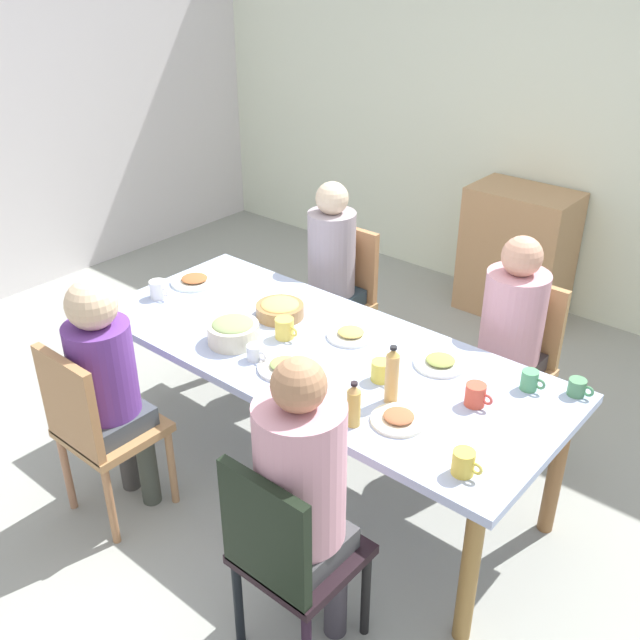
% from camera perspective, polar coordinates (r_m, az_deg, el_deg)
% --- Properties ---
extents(ground_plane, '(7.35, 7.35, 0.00)m').
position_cam_1_polar(ground_plane, '(3.74, 0.00, -11.96)').
color(ground_plane, '#979991').
extents(wall_back, '(6.37, 0.12, 2.60)m').
position_cam_1_polar(wall_back, '(5.17, 19.05, 14.47)').
color(wall_back, silver).
rests_on(wall_back, ground_plane).
extents(dining_table, '(2.27, 0.95, 0.73)m').
position_cam_1_polar(dining_table, '(3.34, 0.00, -3.31)').
color(dining_table, '#A8B7D8').
rests_on(dining_table, ground_plane).
extents(chair_0, '(0.40, 0.40, 0.90)m').
position_cam_1_polar(chair_0, '(3.34, -17.32, -7.93)').
color(chair_0, '#AA7A4B').
rests_on(chair_0, ground_plane).
extents(person_0, '(0.30, 0.30, 1.19)m').
position_cam_1_polar(person_0, '(3.27, -16.52, -4.38)').
color(person_0, '#44413F').
rests_on(person_0, ground_plane).
extents(chair_1, '(0.40, 0.40, 0.90)m').
position_cam_1_polar(chair_1, '(4.31, 1.57, 2.17)').
color(chair_1, '#AE8351').
rests_on(chair_1, ground_plane).
extents(person_1, '(0.30, 0.30, 1.21)m').
position_cam_1_polar(person_1, '(4.16, 0.81, 4.24)').
color(person_1, '#2E3845').
rests_on(person_1, ground_plane).
extents(chair_2, '(0.40, 0.40, 0.90)m').
position_cam_1_polar(chair_2, '(2.65, -2.68, -17.89)').
color(chair_2, black).
rests_on(chair_2, ground_plane).
extents(person_2, '(0.31, 0.31, 1.26)m').
position_cam_1_polar(person_2, '(2.53, -1.40, -12.99)').
color(person_2, '#374442').
rests_on(person_2, ground_plane).
extents(chair_3, '(0.40, 0.40, 0.90)m').
position_cam_1_polar(chair_3, '(3.80, 15.07, -2.85)').
color(chair_3, tan).
rests_on(chair_3, ground_plane).
extents(person_3, '(0.30, 0.30, 1.19)m').
position_cam_1_polar(person_3, '(3.62, 14.82, -0.70)').
color(person_3, '#3E4044').
rests_on(person_3, ground_plane).
extents(plate_0, '(0.24, 0.24, 0.04)m').
position_cam_1_polar(plate_0, '(3.16, -2.80, -3.68)').
color(plate_0, silver).
rests_on(plate_0, dining_table).
extents(plate_1, '(0.23, 0.23, 0.04)m').
position_cam_1_polar(plate_1, '(3.22, 9.48, -3.33)').
color(plate_1, white).
rests_on(plate_1, dining_table).
extents(plate_2, '(0.26, 0.26, 0.04)m').
position_cam_1_polar(plate_2, '(3.98, -9.88, 3.10)').
color(plate_2, white).
rests_on(plate_2, dining_table).
extents(plate_3, '(0.22, 0.22, 0.04)m').
position_cam_1_polar(plate_3, '(2.85, 6.23, -7.76)').
color(plate_3, '#EFE6C7').
rests_on(plate_3, dining_table).
extents(plate_4, '(0.23, 0.23, 0.04)m').
position_cam_1_polar(plate_4, '(3.40, 2.45, -1.14)').
color(plate_4, white).
rests_on(plate_4, dining_table).
extents(bowl_0, '(0.24, 0.24, 0.08)m').
position_cam_1_polar(bowl_0, '(3.57, -3.19, 0.88)').
color(bowl_0, '#996F41').
rests_on(bowl_0, dining_table).
extents(bowl_1, '(0.24, 0.24, 0.12)m').
position_cam_1_polar(bowl_1, '(3.36, -6.87, -0.89)').
color(bowl_1, beige).
rests_on(bowl_1, dining_table).
extents(cup_0, '(0.11, 0.07, 0.09)m').
position_cam_1_polar(cup_0, '(3.13, 16.26, -4.61)').
color(cup_0, '#4D9663').
rests_on(cup_0, dining_table).
extents(cup_1, '(0.11, 0.07, 0.07)m').
position_cam_1_polar(cup_1, '(3.16, 19.68, -5.04)').
color(cup_1, '#4D855A').
rests_on(cup_1, dining_table).
extents(cup_2, '(0.12, 0.08, 0.09)m').
position_cam_1_polar(cup_2, '(2.98, 12.20, -5.81)').
color(cup_2, '#D44C36').
rests_on(cup_2, dining_table).
extents(cup_3, '(0.12, 0.08, 0.09)m').
position_cam_1_polar(cup_3, '(3.07, 4.87, -4.03)').
color(cup_3, '#DFCB4B').
rests_on(cup_3, dining_table).
extents(cup_4, '(0.11, 0.07, 0.07)m').
position_cam_1_polar(cup_4, '(3.22, -5.14, -2.59)').
color(cup_4, white).
rests_on(cup_4, dining_table).
extents(cup_5, '(0.12, 0.09, 0.09)m').
position_cam_1_polar(cup_5, '(3.84, -12.65, 2.37)').
color(cup_5, white).
rests_on(cup_5, dining_table).
extents(cup_6, '(0.13, 0.09, 0.10)m').
position_cam_1_polar(cup_6, '(3.38, -2.80, -0.66)').
color(cup_6, '#DCBF4D').
rests_on(cup_6, dining_table).
extents(cup_7, '(0.12, 0.08, 0.09)m').
position_cam_1_polar(cup_7, '(2.63, 11.30, -11.01)').
color(cup_7, gold).
rests_on(cup_7, dining_table).
extents(bottle_0, '(0.06, 0.06, 0.26)m').
position_cam_1_polar(bottle_0, '(2.91, 5.71, -4.40)').
color(bottle_0, tan).
rests_on(bottle_0, dining_table).
extents(bottle_1, '(0.06, 0.06, 0.19)m').
position_cam_1_polar(bottle_1, '(2.78, 2.67, -6.73)').
color(bottle_1, gold).
rests_on(bottle_1, dining_table).
extents(side_cabinet, '(0.70, 0.44, 0.90)m').
position_cam_1_polar(side_cabinet, '(5.19, 15.30, 5.14)').
color(side_cabinet, tan).
rests_on(side_cabinet, ground_plane).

